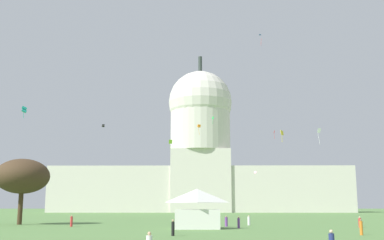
# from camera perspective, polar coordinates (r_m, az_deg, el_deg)

# --- Properties ---
(capitol_building) EXTENTS (134.83, 29.67, 73.36)m
(capitol_building) POSITION_cam_1_polar(r_m,az_deg,el_deg) (218.08, 1.03, -4.88)
(capitol_building) COLOR beige
(capitol_building) RESTS_ON ground_plane
(event_tent) EXTENTS (6.65, 4.69, 5.59)m
(event_tent) POSITION_cam_1_polar(r_m,az_deg,el_deg) (67.88, 0.63, -10.69)
(event_tent) COLOR white
(event_tent) RESTS_ON ground_plane
(tree_west_far) EXTENTS (12.03, 11.79, 11.29)m
(tree_west_far) POSITION_cam_1_polar(r_m,az_deg,el_deg) (87.82, -19.85, -6.44)
(tree_west_far) COLOR #42301E
(tree_west_far) RESTS_ON ground_plane
(person_purple_back_left) EXTENTS (0.53, 0.53, 1.67)m
(person_purple_back_left) POSITION_cam_1_polar(r_m,az_deg,el_deg) (75.45, 4.17, -12.17)
(person_purple_back_left) COLOR #703D93
(person_purple_back_left) RESTS_ON ground_plane
(person_purple_mid_right) EXTENTS (0.46, 0.46, 1.69)m
(person_purple_mid_right) POSITION_cam_1_polar(r_m,az_deg,el_deg) (70.00, 5.67, -12.27)
(person_purple_mid_right) COLOR #703D93
(person_purple_mid_right) RESTS_ON ground_plane
(person_orange_back_center) EXTENTS (0.43, 0.43, 1.75)m
(person_orange_back_center) POSITION_cam_1_polar(r_m,az_deg,el_deg) (57.36, 19.79, -12.17)
(person_orange_back_center) COLOR orange
(person_orange_back_center) RESTS_ON ground_plane
(person_white_lawn_far_left) EXTENTS (0.58, 0.58, 1.61)m
(person_white_lawn_far_left) POSITION_cam_1_polar(r_m,az_deg,el_deg) (80.62, 6.90, -12.01)
(person_white_lawn_far_left) COLOR silver
(person_white_lawn_far_left) RESTS_ON ground_plane
(person_red_mid_center) EXTENTS (0.51, 0.51, 1.62)m
(person_red_mid_center) POSITION_cam_1_polar(r_m,az_deg,el_deg) (76.04, 19.65, -11.61)
(person_red_mid_center) COLOR red
(person_red_mid_center) RESTS_ON ground_plane
(person_red_mid_left) EXTENTS (0.44, 0.44, 1.77)m
(person_red_mid_left) POSITION_cam_1_polar(r_m,az_deg,el_deg) (77.19, -14.38, -11.79)
(person_red_mid_left) COLOR red
(person_red_mid_left) RESTS_ON ground_plane
(person_black_back_right) EXTENTS (0.39, 0.39, 1.76)m
(person_black_back_right) POSITION_cam_1_polar(r_m,az_deg,el_deg) (52.91, -2.32, -12.94)
(person_black_back_right) COLOR black
(person_black_back_right) RESTS_ON ground_plane
(kite_black_mid) EXTENTS (0.89, 0.89, 0.75)m
(kite_black_mid) POSITION_cam_1_polar(r_m,az_deg,el_deg) (139.86, -10.69, -0.68)
(kite_black_mid) COLOR black
(kite_red_mid) EXTENTS (0.58, 0.70, 3.33)m
(kite_red_mid) POSITION_cam_1_polar(r_m,az_deg,el_deg) (185.93, 9.93, -1.54)
(kite_red_mid) COLOR red
(kite_turquoise_mid) EXTENTS (1.29, 1.24, 2.38)m
(kite_turquoise_mid) POSITION_cam_1_polar(r_m,az_deg,el_deg) (99.15, -19.64, 1.19)
(kite_turquoise_mid) COLOR teal
(kite_green_mid) EXTENTS (0.56, 0.56, 2.29)m
(kite_green_mid) POSITION_cam_1_polar(r_m,az_deg,el_deg) (131.30, 2.54, 0.16)
(kite_green_mid) COLOR green
(kite_yellow_low) EXTENTS (0.66, 0.83, 2.13)m
(kite_yellow_low) POSITION_cam_1_polar(r_m,az_deg,el_deg) (85.23, 10.84, -1.62)
(kite_yellow_low) COLOR yellow
(kite_lime_mid) EXTENTS (0.99, 0.60, 2.59)m
(kite_lime_mid) POSITION_cam_1_polar(r_m,az_deg,el_deg) (133.57, -2.63, -2.70)
(kite_lime_mid) COLOR #8CD133
(kite_orange_mid) EXTENTS (1.07, 1.05, 3.29)m
(kite_orange_mid) POSITION_cam_1_polar(r_m,az_deg,el_deg) (147.20, 0.85, -0.74)
(kite_orange_mid) COLOR orange
(kite_white_mid) EXTENTS (1.03, 0.58, 4.39)m
(kite_white_mid) POSITION_cam_1_polar(r_m,az_deg,el_deg) (128.56, 15.13, -1.45)
(kite_white_mid) COLOR white
(kite_pink_low) EXTENTS (1.06, 0.81, 0.93)m
(kite_pink_low) POSITION_cam_1_polar(r_m,az_deg,el_deg) (194.91, 7.66, -6.29)
(kite_pink_low) COLOR pink
(kite_blue_high) EXTENTS (0.91, 1.27, 3.54)m
(kite_blue_high) POSITION_cam_1_polar(r_m,az_deg,el_deg) (163.37, 8.42, 9.90)
(kite_blue_high) COLOR blue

